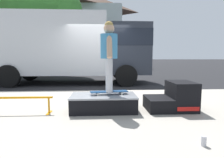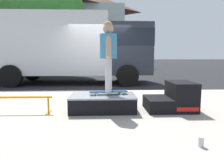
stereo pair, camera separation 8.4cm
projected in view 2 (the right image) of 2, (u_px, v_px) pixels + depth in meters
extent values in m
plane|color=black|center=(100.00, 91.00, 6.90)|extent=(140.00, 140.00, 0.00)
cube|color=#A8A093|center=(96.00, 115.00, 3.92)|extent=(50.00, 5.00, 0.12)
cube|color=black|center=(103.00, 103.00, 4.00)|extent=(1.32, 0.72, 0.33)
cube|color=gray|center=(103.00, 96.00, 3.98)|extent=(1.34, 0.74, 0.03)
cube|color=black|center=(157.00, 104.00, 4.05)|extent=(0.50, 0.71, 0.27)
cube|color=black|center=(181.00, 96.00, 4.05)|extent=(0.50, 0.71, 0.59)
cube|color=red|center=(188.00, 109.00, 3.71)|extent=(0.44, 0.01, 0.08)
cylinder|color=orange|center=(12.00, 97.00, 3.80)|extent=(1.57, 0.04, 0.04)
cylinder|color=orange|center=(48.00, 105.00, 3.85)|extent=(0.04, 0.04, 0.32)
cube|color=orange|center=(49.00, 112.00, 3.87)|extent=(0.06, 0.28, 0.01)
cube|color=navy|center=(108.00, 92.00, 4.03)|extent=(0.80, 0.31, 0.02)
cylinder|color=silver|center=(119.00, 92.00, 4.16)|extent=(0.06, 0.04, 0.05)
cylinder|color=silver|center=(121.00, 94.00, 3.99)|extent=(0.06, 0.04, 0.05)
cylinder|color=silver|center=(96.00, 93.00, 4.07)|extent=(0.06, 0.04, 0.05)
cylinder|color=silver|center=(97.00, 94.00, 3.90)|extent=(0.06, 0.04, 0.05)
cylinder|color=silver|center=(108.00, 75.00, 4.07)|extent=(0.14, 0.14, 0.68)
cylinder|color=silver|center=(108.00, 75.00, 3.90)|extent=(0.14, 0.14, 0.68)
cylinder|color=#3F8CBF|center=(108.00, 46.00, 3.92)|extent=(0.35, 0.35, 0.49)
cylinder|color=tan|center=(108.00, 48.00, 4.13)|extent=(0.11, 0.30, 0.47)
cylinder|color=tan|center=(109.00, 47.00, 3.70)|extent=(0.11, 0.30, 0.47)
sphere|color=tan|center=(108.00, 29.00, 3.88)|extent=(0.22, 0.22, 0.22)
sphere|color=tan|center=(108.00, 26.00, 3.87)|extent=(0.18, 0.18, 0.18)
cylinder|color=silver|center=(201.00, 142.00, 2.41)|extent=(0.07, 0.07, 0.12)
cylinder|color=silver|center=(201.00, 137.00, 2.40)|extent=(0.06, 0.06, 0.00)
cube|color=silver|center=(53.00, 45.00, 8.80)|extent=(5.00, 2.35, 2.60)
cube|color=#282D38|center=(128.00, 50.00, 8.95)|extent=(1.90, 2.16, 2.20)
cube|color=black|center=(128.00, 39.00, 8.89)|extent=(1.92, 2.19, 0.70)
cylinder|color=black|center=(122.00, 71.00, 10.24)|extent=(0.90, 0.28, 0.90)
cylinder|color=black|center=(128.00, 76.00, 7.91)|extent=(0.90, 0.28, 0.90)
cylinder|color=black|center=(33.00, 72.00, 10.07)|extent=(0.90, 0.28, 0.90)
cylinder|color=black|center=(11.00, 76.00, 7.73)|extent=(0.90, 0.28, 0.90)
cylinder|color=brown|center=(39.00, 52.00, 12.21)|extent=(0.56, 0.56, 3.00)
sphere|color=#387A2D|center=(37.00, 1.00, 11.85)|extent=(4.87, 4.87, 4.87)
sphere|color=#387A2D|center=(59.00, 12.00, 11.97)|extent=(3.17, 3.17, 3.17)
cube|color=silver|center=(80.00, 40.00, 21.24)|extent=(9.00, 7.50, 6.00)
cube|color=#B2ADA3|center=(75.00, 54.00, 17.46)|extent=(9.00, 0.50, 2.80)
pyramid|color=#473328|center=(80.00, 0.00, 20.75)|extent=(9.54, 7.95, 2.40)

